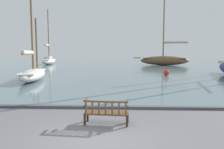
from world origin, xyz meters
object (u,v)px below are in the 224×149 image
object	(u,v)px
sailboat_far_port	(49,60)
sailboat_nearest_port	(33,73)
channel_buoy	(166,73)
sailboat_nearest_starboard	(164,60)
park_bench	(106,112)

from	to	relation	value
sailboat_far_port	sailboat_nearest_port	xyz separation A→B (m)	(7.77, -27.99, -0.20)
channel_buoy	sailboat_nearest_starboard	bearing A→B (deg)	79.39
park_bench	sailboat_nearest_port	distance (m)	14.05
channel_buoy	park_bench	bearing A→B (deg)	-108.65
sailboat_far_port	sailboat_nearest_port	world-z (taller)	sailboat_far_port
sailboat_nearest_port	channel_buoy	xyz separation A→B (m)	(13.18, 4.89, -0.36)
sailboat_far_port	sailboat_nearest_port	size ratio (longest dim) A/B	1.50
park_bench	sailboat_far_port	bearing A→B (deg)	111.00
channel_buoy	sailboat_nearest_port	bearing A→B (deg)	-159.62
sailboat_nearest_starboard	sailboat_nearest_port	bearing A→B (deg)	-123.99
sailboat_far_port	channel_buoy	distance (m)	31.19
park_bench	sailboat_nearest_starboard	bearing A→B (deg)	75.68
park_bench	sailboat_nearest_port	xyz separation A→B (m)	(-7.52, 11.86, 0.29)
sailboat_nearest_starboard	channel_buoy	xyz separation A→B (m)	(-3.80, -20.29, -0.81)
sailboat_nearest_port	channel_buoy	world-z (taller)	sailboat_nearest_port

